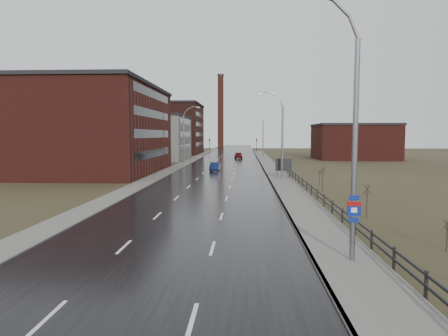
# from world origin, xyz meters

# --- Properties ---
(ground) EXTENTS (320.00, 320.00, 0.00)m
(ground) POSITION_xyz_m (0.00, 0.00, 0.00)
(ground) COLOR #2D2819
(ground) RESTS_ON ground
(road) EXTENTS (14.00, 300.00, 0.06)m
(road) POSITION_xyz_m (0.00, 60.00, 0.03)
(road) COLOR black
(road) RESTS_ON ground
(sidewalk_right) EXTENTS (3.20, 180.00, 0.18)m
(sidewalk_right) POSITION_xyz_m (8.60, 35.00, 0.09)
(sidewalk_right) COLOR #595651
(sidewalk_right) RESTS_ON ground
(curb_right) EXTENTS (0.16, 180.00, 0.18)m
(curb_right) POSITION_xyz_m (7.08, 35.00, 0.09)
(curb_right) COLOR slate
(curb_right) RESTS_ON ground
(sidewalk_left) EXTENTS (2.40, 260.00, 0.12)m
(sidewalk_left) POSITION_xyz_m (-8.20, 60.00, 0.06)
(sidewalk_left) COLOR #595651
(sidewalk_left) RESTS_ON ground
(warehouse_near) EXTENTS (22.44, 28.56, 13.50)m
(warehouse_near) POSITION_xyz_m (-20.99, 45.00, 6.76)
(warehouse_near) COLOR #471914
(warehouse_near) RESTS_ON ground
(warehouse_mid) EXTENTS (16.32, 20.40, 10.50)m
(warehouse_mid) POSITION_xyz_m (-17.99, 78.00, 5.26)
(warehouse_mid) COLOR slate
(warehouse_mid) RESTS_ON ground
(warehouse_far) EXTENTS (26.52, 24.48, 15.50)m
(warehouse_far) POSITION_xyz_m (-22.99, 108.00, 7.76)
(warehouse_far) COLOR #331611
(warehouse_far) RESTS_ON ground
(building_right) EXTENTS (18.36, 16.32, 8.50)m
(building_right) POSITION_xyz_m (30.30, 82.00, 4.26)
(building_right) COLOR #471914
(building_right) RESTS_ON ground
(smokestack) EXTENTS (2.70, 2.70, 30.70)m
(smokestack) POSITION_xyz_m (-6.00, 150.00, 15.50)
(smokestack) COLOR #331611
(smokestack) RESTS_ON ground
(streetlight_main) EXTENTS (3.91, 0.29, 12.11)m
(streetlight_main) POSITION_xyz_m (8.47, 2.00, 6.06)
(streetlight_main) COLOR slate
(streetlight_main) RESTS_ON ground
(streetlight_right_mid) EXTENTS (3.36, 0.28, 11.35)m
(streetlight_right_mid) POSITION_xyz_m (8.50, 36.00, 5.84)
(streetlight_right_mid) COLOR slate
(streetlight_right_mid) RESTS_ON ground
(streetlight_left) EXTENTS (3.36, 0.28, 11.35)m
(streetlight_left) POSITION_xyz_m (-7.70, 62.00, 5.84)
(streetlight_left) COLOR slate
(streetlight_left) RESTS_ON ground
(streetlight_right_far) EXTENTS (3.36, 0.28, 11.35)m
(streetlight_right_far) POSITION_xyz_m (8.50, 90.00, 5.84)
(streetlight_right_far) COLOR slate
(streetlight_right_far) RESTS_ON ground
(guardrail) EXTENTS (0.10, 53.05, 1.10)m
(guardrail) POSITION_xyz_m (10.30, 18.31, 0.71)
(guardrail) COLOR black
(guardrail) RESTS_ON ground
(shrub_b) EXTENTS (0.40, 0.41, 1.63)m
(shrub_b) POSITION_xyz_m (14.05, 4.17, 0.86)
(shrub_b) COLOR #382D23
(shrub_b) RESTS_ON ground
(shrub_c) EXTENTS (0.58, 0.61, 2.44)m
(shrub_c) POSITION_xyz_m (12.45, 11.98, 1.29)
(shrub_c) COLOR #382D23
(shrub_c) RESTS_ON ground
(shrub_d) EXTENTS (0.44, 0.47, 1.85)m
(shrub_d) POSITION_xyz_m (13.55, 19.90, 0.98)
(shrub_d) COLOR #382D23
(shrub_d) RESTS_ON ground
(shrub_e) EXTENTS (0.61, 0.64, 2.58)m
(shrub_e) POSITION_xyz_m (11.96, 25.29, 1.37)
(shrub_e) COLOR #382D23
(shrub_e) RESTS_ON ground
(shrub_f) EXTENTS (0.44, 0.46, 1.83)m
(shrub_f) POSITION_xyz_m (12.60, 30.26, 0.97)
(shrub_f) COLOR #382D23
(shrub_f) RESTS_ON ground
(billboard) EXTENTS (2.14, 0.17, 2.70)m
(billboard) POSITION_xyz_m (9.10, 37.22, 1.79)
(billboard) COLOR black
(billboard) RESTS_ON ground
(traffic_light_left) EXTENTS (0.58, 2.73, 5.30)m
(traffic_light_left) POSITION_xyz_m (-8.00, 120.00, 4.60)
(traffic_light_left) COLOR black
(traffic_light_left) RESTS_ON ground
(traffic_light_right) EXTENTS (0.58, 2.73, 5.30)m
(traffic_light_right) POSITION_xyz_m (8.00, 120.00, 4.60)
(traffic_light_right) COLOR black
(traffic_light_right) RESTS_ON ground
(car_near) EXTENTS (1.55, 4.20, 1.37)m
(car_near) POSITION_xyz_m (-0.81, 47.81, 0.69)
(car_near) COLOR #0D1944
(car_near) RESTS_ON ground
(car_far) EXTENTS (2.20, 4.86, 1.62)m
(car_far) POSITION_xyz_m (2.45, 81.60, 0.81)
(car_far) COLOR #530E0D
(car_far) RESTS_ON ground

